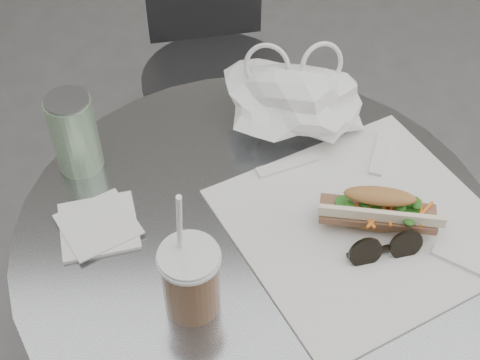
{
  "coord_description": "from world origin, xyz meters",
  "views": [
    {
      "loc": [
        -0.06,
        -0.45,
        1.55
      ],
      "look_at": [
        -0.03,
        0.26,
        0.79
      ],
      "focal_mm": 50.0,
      "sensor_mm": 36.0,
      "label": 1
    }
  ],
  "objects_px": {
    "chair_far": "(216,107)",
    "iced_coffee": "(191,279)",
    "banh_mi": "(378,210)",
    "sunglasses": "(385,249)",
    "drink_can": "(74,133)",
    "cafe_table": "(255,321)"
  },
  "relations": [
    {
      "from": "chair_far",
      "to": "drink_can",
      "type": "xyz_separation_m",
      "value": [
        -0.23,
        -0.61,
        0.48
      ]
    },
    {
      "from": "drink_can",
      "to": "sunglasses",
      "type": "bearing_deg",
      "value": -24.57
    },
    {
      "from": "banh_mi",
      "to": "drink_can",
      "type": "bearing_deg",
      "value": 171.82
    },
    {
      "from": "chair_far",
      "to": "iced_coffee",
      "type": "distance_m",
      "value": 1.01
    },
    {
      "from": "cafe_table",
      "to": "drink_can",
      "type": "xyz_separation_m",
      "value": [
        -0.29,
        0.15,
        0.35
      ]
    },
    {
      "from": "banh_mi",
      "to": "iced_coffee",
      "type": "distance_m",
      "value": 0.31
    },
    {
      "from": "sunglasses",
      "to": "drink_can",
      "type": "relative_size",
      "value": 0.81
    },
    {
      "from": "cafe_table",
      "to": "sunglasses",
      "type": "relative_size",
      "value": 6.56
    },
    {
      "from": "drink_can",
      "to": "chair_far",
      "type": "bearing_deg",
      "value": 69.56
    },
    {
      "from": "chair_far",
      "to": "drink_can",
      "type": "bearing_deg",
      "value": 61.03
    },
    {
      "from": "banh_mi",
      "to": "chair_far",
      "type": "bearing_deg",
      "value": 117.76
    },
    {
      "from": "sunglasses",
      "to": "banh_mi",
      "type": "bearing_deg",
      "value": 81.23
    },
    {
      "from": "banh_mi",
      "to": "iced_coffee",
      "type": "height_order",
      "value": "iced_coffee"
    },
    {
      "from": "chair_far",
      "to": "sunglasses",
      "type": "distance_m",
      "value": 0.96
    },
    {
      "from": "cafe_table",
      "to": "iced_coffee",
      "type": "distance_m",
      "value": 0.37
    },
    {
      "from": "drink_can",
      "to": "cafe_table",
      "type": "bearing_deg",
      "value": -27.74
    },
    {
      "from": "cafe_table",
      "to": "banh_mi",
      "type": "xyz_separation_m",
      "value": [
        0.18,
        -0.0,
        0.31
      ]
    },
    {
      "from": "iced_coffee",
      "to": "banh_mi",
      "type": "bearing_deg",
      "value": 24.4
    },
    {
      "from": "banh_mi",
      "to": "sunglasses",
      "type": "relative_size",
      "value": 1.97
    },
    {
      "from": "cafe_table",
      "to": "banh_mi",
      "type": "height_order",
      "value": "banh_mi"
    },
    {
      "from": "iced_coffee",
      "to": "sunglasses",
      "type": "xyz_separation_m",
      "value": [
        0.28,
        0.07,
        -0.04
      ]
    },
    {
      "from": "sunglasses",
      "to": "iced_coffee",
      "type": "bearing_deg",
      "value": -177.26
    }
  ]
}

